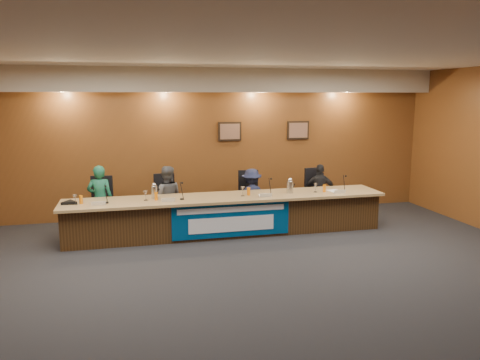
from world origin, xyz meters
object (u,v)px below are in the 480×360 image
at_px(banner, 232,220).
at_px(speakerphone, 69,203).
at_px(panelist_d, 320,192).
at_px(office_chair_a, 101,208).
at_px(panelist_c, 251,196).
at_px(carafe_left, 154,192).
at_px(panelist_a, 100,199).
at_px(carafe_right, 290,187).
at_px(office_chair_b, 167,204).
at_px(office_chair_d, 318,196).
at_px(dais_body, 227,216).
at_px(office_chair_c, 250,200).
at_px(panelist_b, 167,198).

bearing_deg(banner, speakerphone, 172.33).
distance_m(panelist_d, office_chair_a, 4.53).
height_order(panelist_c, carafe_left, panelist_c).
distance_m(panelist_a, carafe_right, 3.68).
relative_size(banner, carafe_right, 9.47).
height_order(office_chair_b, office_chair_d, same).
bearing_deg(dais_body, office_chair_b, 147.43).
bearing_deg(banner, office_chair_d, 27.16).
bearing_deg(dais_body, carafe_right, -2.20).
relative_size(banner, office_chair_b, 4.58).
distance_m(panelist_d, carafe_left, 3.58).
bearing_deg(speakerphone, office_chair_c, 11.82).
height_order(office_chair_b, carafe_left, carafe_left).
height_order(carafe_left, speakerphone, carafe_left).
relative_size(banner, panelist_a, 1.65).
bearing_deg(office_chair_a, panelist_c, 4.86).
bearing_deg(dais_body, panelist_a, 165.77).
height_order(dais_body, carafe_left, carafe_left).
bearing_deg(office_chair_c, office_chair_d, 2.16).
bearing_deg(banner, carafe_left, 160.94).
bearing_deg(banner, panelist_b, 137.18).
xyz_separation_m(office_chair_a, office_chair_b, (1.27, 0.00, 0.00)).
height_order(panelist_b, speakerphone, panelist_b).
relative_size(carafe_left, speakerphone, 0.74).
distance_m(office_chair_a, carafe_left, 1.25).
relative_size(panelist_c, office_chair_d, 2.40).
bearing_deg(office_chair_a, dais_body, -9.71).
bearing_deg(panelist_a, carafe_right, 178.21).
height_order(panelist_a, speakerphone, panelist_a).
bearing_deg(office_chair_d, office_chair_a, 170.50).
xyz_separation_m(office_chair_b, carafe_right, (2.35, -0.75, 0.39)).
height_order(panelist_a, carafe_right, panelist_a).
xyz_separation_m(office_chair_b, office_chair_d, (3.26, 0.00, 0.00)).
distance_m(dais_body, panelist_d, 2.27).
bearing_deg(carafe_left, dais_body, -2.32).
bearing_deg(panelist_d, office_chair_a, 20.75).
xyz_separation_m(panelist_d, office_chair_c, (-1.52, 0.10, -0.12)).
distance_m(office_chair_b, speakerphone, 1.92).
bearing_deg(panelist_d, office_chair_d, -67.98).
height_order(panelist_a, office_chair_b, panelist_a).
xyz_separation_m(panelist_b, carafe_left, (-0.27, -0.54, 0.23)).
relative_size(panelist_b, panelist_c, 1.11).
relative_size(office_chair_a, office_chair_d, 1.00).
bearing_deg(panelist_c, office_chair_c, -92.48).
bearing_deg(speakerphone, office_chair_a, 56.51).
distance_m(dais_body, carafe_right, 1.36).
bearing_deg(office_chair_c, panelist_c, -87.84).
bearing_deg(panelist_c, office_chair_d, -178.73).
relative_size(dais_body, panelist_a, 4.50).
bearing_deg(panelist_c, office_chair_a, -4.39).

